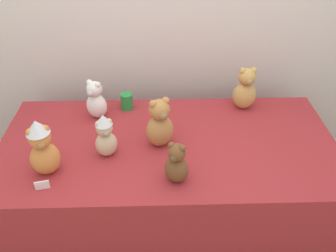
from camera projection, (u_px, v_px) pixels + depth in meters
ground_plane at (169, 252)px, 2.23m from camera, size 10.00×10.00×0.00m
wall_back at (165, 4)px, 2.23m from camera, size 7.00×0.08×2.60m
display_table at (168, 185)px, 2.22m from camera, size 1.97×0.94×0.72m
teddy_bear_snow at (96, 101)px, 2.14m from camera, size 0.17×0.16×0.26m
teddy_bear_honey at (245, 90)px, 2.21m from camera, size 0.16×0.14×0.29m
teddy_bear_chestnut at (176, 164)px, 1.69m from camera, size 0.16×0.15×0.24m
teddy_bear_sand at (105, 136)px, 1.84m from camera, size 0.15×0.14×0.27m
teddy_bear_ginger at (43, 148)px, 1.71m from camera, size 0.19×0.17×0.33m
teddy_bear_caramel at (160, 124)px, 1.90m from camera, size 0.20×0.19×0.31m
party_cup_green at (127, 101)px, 2.25m from camera, size 0.08×0.08×0.11m
name_card_front_left at (42, 185)px, 1.69m from camera, size 0.07×0.02×0.05m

